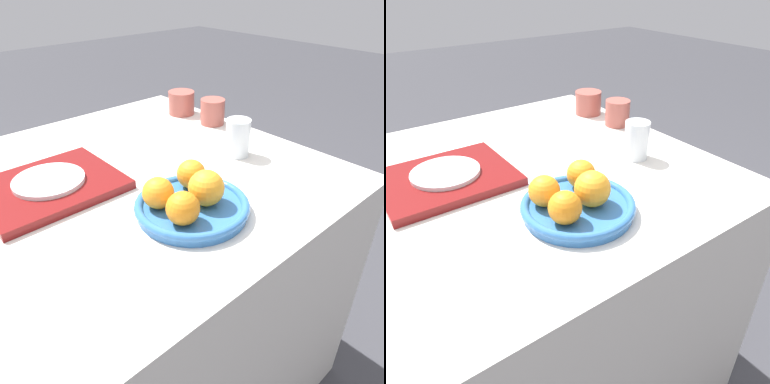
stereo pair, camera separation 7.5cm
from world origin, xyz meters
The scene contains 12 objects.
ground_plane centered at (0.00, 0.00, 0.00)m, with size 12.00×12.00×0.00m, color #38383D.
table centered at (0.00, 0.00, 0.38)m, with size 1.13×0.90×0.75m.
fruit_platter centered at (0.11, -0.23, 0.77)m, with size 0.24×0.24×0.03m.
orange_0 centered at (0.13, -0.25, 0.81)m, with size 0.07×0.07×0.07m.
orange_1 centered at (0.05, -0.27, 0.81)m, with size 0.07×0.07×0.07m.
orange_2 centered at (0.15, -0.18, 0.81)m, with size 0.06×0.06×0.06m.
orange_3 centered at (0.05, -0.19, 0.81)m, with size 0.06×0.06×0.06m.
water_glass centered at (0.38, -0.11, 0.80)m, with size 0.06×0.06×0.10m.
serving_tray centered at (-0.07, 0.05, 0.76)m, with size 0.30×0.25×0.02m.
side_plate centered at (-0.07, 0.05, 0.78)m, with size 0.16×0.16×0.01m.
cup_0 centered at (0.49, 0.24, 0.79)m, with size 0.09×0.09×0.08m.
cup_1 centered at (0.50, 0.10, 0.79)m, with size 0.08×0.08×0.08m.
Camera 2 is at (-0.26, -0.75, 1.19)m, focal length 35.00 mm.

